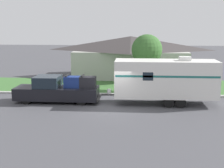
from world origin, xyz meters
The scene contains 8 objects.
ground_plane centered at (0.00, 0.00, 0.00)m, with size 120.00×120.00×0.00m, color #47474C.
curb_strip centered at (0.00, 3.75, 0.07)m, with size 80.00×0.30×0.14m.
lawn_strip centered at (0.00, 7.40, 0.01)m, with size 80.00×7.00×0.03m.
house_across_street centered at (0.97, 12.91, 2.24)m, with size 12.69×6.86×4.32m.
pickup_truck centered at (-4.14, 1.30, 0.88)m, with size 6.18×1.97×2.03m.
travel_trailer centered at (3.67, 1.30, 1.84)m, with size 8.15×2.25×3.42m.
mailbox centered at (3.71, 4.40, 1.03)m, with size 0.48×0.20×1.34m.
tree_in_yard centered at (2.45, 5.69, 3.50)m, with size 2.57×2.57×4.80m.
Camera 1 is at (1.56, -20.63, 5.74)m, focal length 50.00 mm.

